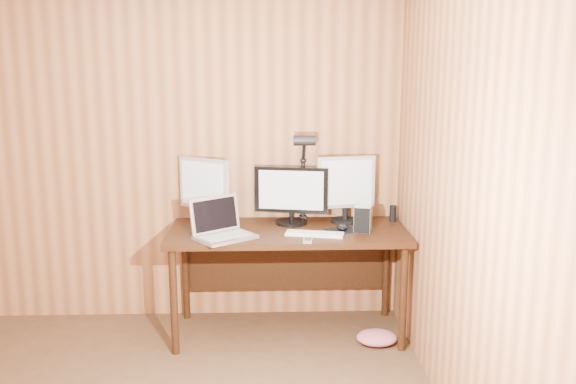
{
  "coord_description": "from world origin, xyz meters",
  "views": [
    {
      "loc": [
        0.79,
        -2.36,
        1.83
      ],
      "look_at": [
        0.93,
        1.58,
        1.02
      ],
      "focal_mm": 38.0,
      "sensor_mm": 36.0,
      "label": 1
    }
  ],
  "objects": [
    {
      "name": "phone",
      "position": [
        1.05,
        1.34,
        0.76
      ],
      "size": [
        0.07,
        0.12,
        0.02
      ],
      "rotation": [
        0.0,
        0.0,
        -0.12
      ],
      "color": "silver",
      "rests_on": "desk"
    },
    {
      "name": "keyboard",
      "position": [
        1.1,
        1.48,
        0.76
      ],
      "size": [
        0.39,
        0.19,
        0.02
      ],
      "rotation": [
        0.0,
        0.0,
        -0.22
      ],
      "color": "white",
      "rests_on": "desk"
    },
    {
      "name": "desk",
      "position": [
        0.93,
        1.7,
        0.63
      ],
      "size": [
        1.6,
        0.7,
        0.75
      ],
      "color": "black",
      "rests_on": "floor"
    },
    {
      "name": "hard_drive",
      "position": [
        1.43,
        1.58,
        0.84
      ],
      "size": [
        0.15,
        0.18,
        0.17
      ],
      "rotation": [
        0.0,
        0.0,
        -0.27
      ],
      "color": "silver",
      "rests_on": "desk"
    },
    {
      "name": "monitor_center",
      "position": [
        0.96,
        1.79,
        0.96
      ],
      "size": [
        0.51,
        0.22,
        0.4
      ],
      "rotation": [
        0.0,
        0.0,
        -0.19
      ],
      "color": "black",
      "rests_on": "desk"
    },
    {
      "name": "room_shell",
      "position": [
        0.0,
        0.0,
        1.25
      ],
      "size": [
        4.0,
        4.0,
        4.0
      ],
      "color": "#53351F",
      "rests_on": "ground"
    },
    {
      "name": "mousepad",
      "position": [
        1.29,
        1.59,
        0.75
      ],
      "size": [
        0.24,
        0.22,
        0.0
      ],
      "primitive_type": "cube",
      "rotation": [
        0.0,
        0.0,
        0.31
      ],
      "color": "black",
      "rests_on": "desk"
    },
    {
      "name": "fabric_pile",
      "position": [
        1.52,
        1.43,
        0.04
      ],
      "size": [
        0.32,
        0.28,
        0.09
      ],
      "primitive_type": null,
      "rotation": [
        0.0,
        0.0,
        0.23
      ],
      "color": "#D4667B",
      "rests_on": "floor"
    },
    {
      "name": "desk_lamp",
      "position": [
        1.05,
        1.86,
        1.16
      ],
      "size": [
        0.15,
        0.22,
        0.66
      ],
      "rotation": [
        0.0,
        0.0,
        -0.25
      ],
      "color": "black",
      "rests_on": "desk"
    },
    {
      "name": "mouse",
      "position": [
        1.29,
        1.59,
        0.77
      ],
      "size": [
        0.09,
        0.13,
        0.04
      ],
      "primitive_type": "ellipsoid",
      "rotation": [
        0.0,
        0.0,
        0.23
      ],
      "color": "black",
      "rests_on": "mousepad"
    },
    {
      "name": "laptop",
      "position": [
        0.49,
        1.46,
        0.81
      ],
      "size": [
        0.45,
        0.43,
        0.26
      ],
      "rotation": [
        0.0,
        0.0,
        0.64
      ],
      "color": "silver",
      "rests_on": "desk"
    },
    {
      "name": "monitor_right",
      "position": [
        1.34,
        1.82,
        1.0
      ],
      "size": [
        0.42,
        0.2,
        0.47
      ],
      "rotation": [
        0.0,
        0.0,
        0.18
      ],
      "color": "black",
      "rests_on": "desk"
    },
    {
      "name": "monitor_left",
      "position": [
        0.35,
        1.82,
        1.0
      ],
      "size": [
        0.36,
        0.26,
        0.46
      ],
      "rotation": [
        0.0,
        0.0,
        -0.59
      ],
      "color": "black",
      "rests_on": "desk"
    },
    {
      "name": "speaker",
      "position": [
        1.69,
        1.83,
        0.81
      ],
      "size": [
        0.05,
        0.05,
        0.11
      ],
      "primitive_type": "cylinder",
      "color": "black",
      "rests_on": "desk"
    }
  ]
}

